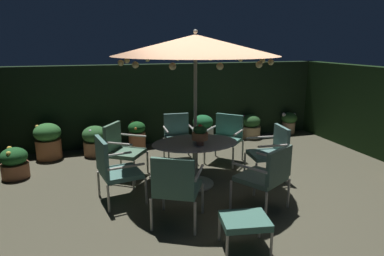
% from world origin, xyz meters
% --- Properties ---
extents(ground_plane, '(8.07, 6.62, 0.02)m').
position_xyz_m(ground_plane, '(0.00, 0.00, -0.01)').
color(ground_plane, '#494635').
extents(hedge_backdrop_rear, '(8.07, 0.30, 1.87)m').
position_xyz_m(hedge_backdrop_rear, '(0.00, 3.16, 0.94)').
color(hedge_backdrop_rear, black).
rests_on(hedge_backdrop_rear, ground_plane).
extents(patio_dining_table, '(1.45, 1.07, 0.75)m').
position_xyz_m(patio_dining_table, '(-0.27, 0.38, 0.57)').
color(patio_dining_table, '#B4B1A5').
rests_on(patio_dining_table, ground_plane).
extents(patio_umbrella, '(2.63, 2.63, 2.55)m').
position_xyz_m(patio_umbrella, '(-0.27, 0.38, 2.31)').
color(patio_umbrella, '#B7B7A8').
rests_on(patio_umbrella, ground_plane).
extents(centerpiece_planter, '(0.26, 0.26, 0.34)m').
position_xyz_m(centerpiece_planter, '(-0.25, 0.18, 0.94)').
color(centerpiece_planter, '#A7644E').
rests_on(centerpiece_planter, patio_dining_table).
extents(patio_chair_north, '(0.70, 0.73, 1.01)m').
position_xyz_m(patio_chair_north, '(-1.63, 0.13, 0.56)').
color(patio_chair_north, '#BAB2A6').
rests_on(patio_chair_north, ground_plane).
extents(patio_chair_northeast, '(0.81, 0.82, 0.99)m').
position_xyz_m(patio_chair_northeast, '(-0.92, -0.84, 0.58)').
color(patio_chair_northeast, '#B4AEA6').
rests_on(patio_chair_northeast, ground_plane).
extents(patio_chair_east, '(0.86, 0.85, 0.97)m').
position_xyz_m(patio_chair_east, '(0.41, -0.82, 0.57)').
color(patio_chair_east, '#BBB1AA').
rests_on(patio_chair_east, ground_plane).
extents(patio_chair_southeast, '(0.66, 0.63, 0.94)m').
position_xyz_m(patio_chair_southeast, '(1.10, 0.24, 0.54)').
color(patio_chair_southeast, '#BAB2AA').
rests_on(patio_chair_southeast, ground_plane).
extents(patio_chair_south, '(0.85, 0.85, 0.94)m').
position_xyz_m(patio_chair_south, '(0.71, 1.34, 0.55)').
color(patio_chair_south, '#B5B6AC').
rests_on(patio_chair_south, ground_plane).
extents(patio_chair_southwest, '(0.60, 0.60, 0.93)m').
position_xyz_m(patio_chair_southwest, '(-0.19, 1.74, 0.54)').
color(patio_chair_southwest, '#B3B1A7').
rests_on(patio_chair_southwest, ground_plane).
extents(patio_chair_west, '(0.80, 0.81, 0.96)m').
position_xyz_m(patio_chair_west, '(-1.41, 1.14, 0.55)').
color(patio_chair_west, '#B5B1A4').
rests_on(patio_chair_west, ground_plane).
extents(ottoman_footrest, '(0.61, 0.53, 0.40)m').
position_xyz_m(ottoman_footrest, '(-0.30, -1.59, 0.35)').
color(ottoman_footrest, '#BAAEA4').
rests_on(ottoman_footrest, ground_plane).
extents(potted_plant_right_near, '(0.53, 0.53, 0.63)m').
position_xyz_m(potted_plant_right_near, '(-1.82, 2.53, 0.32)').
color(potted_plant_right_near, '#A66E4B').
rests_on(potted_plant_right_near, ground_plane).
extents(potted_plant_back_left, '(0.50, 0.50, 0.60)m').
position_xyz_m(potted_plant_back_left, '(1.99, 2.77, 0.29)').
color(potted_plant_back_left, tan).
rests_on(potted_plant_back_left, ground_plane).
extents(potted_plant_back_right, '(0.50, 0.50, 0.72)m').
position_xyz_m(potted_plant_back_right, '(0.63, 2.54, 0.36)').
color(potted_plant_back_right, beige).
rests_on(potted_plant_back_right, ground_plane).
extents(potted_plant_back_center, '(0.43, 0.41, 0.57)m').
position_xyz_m(potted_plant_back_center, '(3.15, 2.84, 0.31)').
color(potted_plant_back_center, tan).
rests_on(potted_plant_back_center, ground_plane).
extents(potted_plant_left_far, '(0.47, 0.47, 0.55)m').
position_xyz_m(potted_plant_left_far, '(-3.24, 1.64, 0.28)').
color(potted_plant_left_far, '#9E5D40').
rests_on(potted_plant_left_far, ground_plane).
extents(potted_plant_right_far, '(0.39, 0.40, 0.65)m').
position_xyz_m(potted_plant_right_far, '(-0.91, 2.62, 0.34)').
color(potted_plant_right_far, '#B06543').
rests_on(potted_plant_right_far, ground_plane).
extents(potted_plant_front_corner, '(0.54, 0.54, 0.75)m').
position_xyz_m(potted_plant_front_corner, '(-2.75, 2.59, 0.39)').
color(potted_plant_front_corner, '#AB663F').
rests_on(potted_plant_front_corner, ground_plane).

